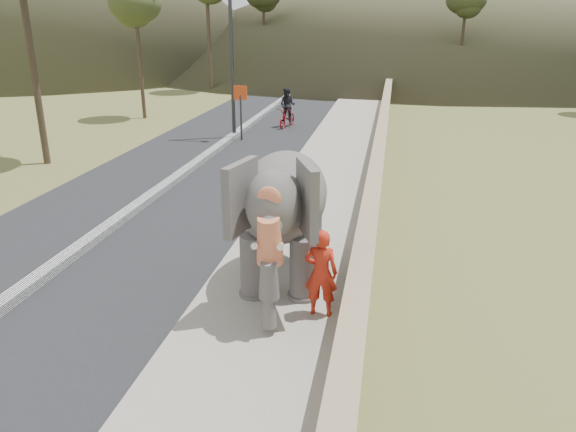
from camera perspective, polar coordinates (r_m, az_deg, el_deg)
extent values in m
cube|color=black|center=(17.87, -13.11, 2.12)|extent=(7.00, 120.00, 0.03)
cube|color=black|center=(17.85, -13.14, 2.41)|extent=(0.35, 120.00, 0.22)
cube|color=#9E9687|center=(16.54, 2.99, 1.42)|extent=(3.00, 120.00, 0.15)
cube|color=tan|center=(16.28, 8.79, 2.65)|extent=(0.30, 120.00, 1.10)
cylinder|color=#2A2A2F|center=(25.37, -5.78, 16.80)|extent=(0.16, 0.16, 8.00)
cylinder|color=#2D2D33|center=(25.01, -4.80, 9.86)|extent=(0.08, 0.08, 2.00)
cube|color=#D44314|center=(24.85, -4.87, 12.36)|extent=(0.60, 0.05, 0.60)
cone|color=brown|center=(75.65, 13.70, 20.57)|extent=(80.00, 80.00, 14.00)
imported|color=red|center=(10.01, 3.38, -5.78)|extent=(0.60, 0.39, 1.64)
imported|color=maroon|center=(28.13, -0.06, 9.97)|extent=(0.97, 1.93, 0.97)
imported|color=black|center=(28.03, -0.05, 11.19)|extent=(0.92, 0.78, 1.68)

